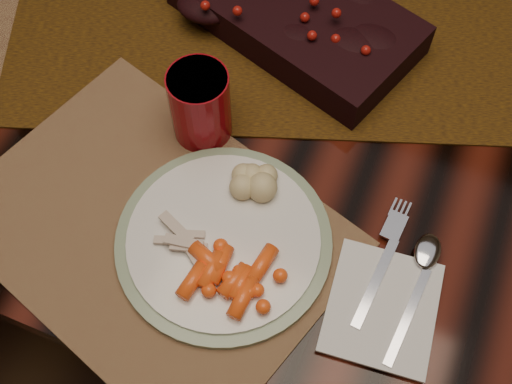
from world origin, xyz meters
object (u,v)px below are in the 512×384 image
at_px(baby_carrots, 234,275).
at_px(red_cup, 200,105).
at_px(turkey_shreds, 184,241).
at_px(mashed_potatoes, 250,179).
at_px(napkin, 382,307).
at_px(centerpiece, 296,10).
at_px(dinner_plate, 224,240).
at_px(placemat_main, 152,230).
at_px(dining_table, 317,191).

relative_size(baby_carrots, red_cup, 0.92).
xyz_separation_m(turkey_shreds, red_cup, (-0.05, 0.17, 0.03)).
relative_size(baby_carrots, turkey_shreds, 1.62).
xyz_separation_m(mashed_potatoes, napkin, (0.20, -0.09, -0.03)).
distance_m(centerpiece, napkin, 0.45).
distance_m(dinner_plate, turkey_shreds, 0.05).
bearing_deg(placemat_main, turkey_shreds, 9.91).
xyz_separation_m(placemat_main, dinner_plate, (0.09, 0.02, 0.01)).
bearing_deg(napkin, turkey_shreds, 178.68).
xyz_separation_m(centerpiece, placemat_main, (-0.05, -0.38, -0.04)).
relative_size(centerpiece, napkin, 2.46).
bearing_deg(dinner_plate, red_cup, 122.83).
relative_size(baby_carrots, mashed_potatoes, 1.38).
distance_m(centerpiece, baby_carrots, 0.41).
relative_size(placemat_main, dinner_plate, 1.72).
bearing_deg(red_cup, dining_table, 51.59).
relative_size(dinner_plate, red_cup, 2.46).
relative_size(dining_table, turkey_shreds, 28.86).
bearing_deg(red_cup, dinner_plate, -57.17).
xyz_separation_m(dining_table, red_cup, (-0.14, -0.17, 0.43)).
relative_size(placemat_main, baby_carrots, 4.56).
relative_size(centerpiece, mashed_potatoes, 4.91).
relative_size(centerpiece, dinner_plate, 1.34).
bearing_deg(mashed_potatoes, dining_table, 80.55).
height_order(dining_table, dinner_plate, dinner_plate).
height_order(dinner_plate, baby_carrots, baby_carrots).
bearing_deg(red_cup, mashed_potatoes, -34.56).
height_order(baby_carrots, mashed_potatoes, mashed_potatoes).
distance_m(baby_carrots, napkin, 0.18).
relative_size(turkey_shreds, red_cup, 0.57).
height_order(centerpiece, placemat_main, centerpiece).
bearing_deg(napkin, baby_carrots, -173.71).
height_order(baby_carrots, turkey_shreds, baby_carrots).
bearing_deg(turkey_shreds, mashed_potatoes, 67.00).
bearing_deg(centerpiece, napkin, -56.25).
bearing_deg(dinner_plate, dining_table, 82.31).
distance_m(placemat_main, baby_carrots, 0.13).
distance_m(placemat_main, dinner_plate, 0.09).
bearing_deg(dining_table, baby_carrots, -91.66).
distance_m(placemat_main, mashed_potatoes, 0.14).
relative_size(placemat_main, turkey_shreds, 7.38).
bearing_deg(placemat_main, dinner_plate, 28.43).
bearing_deg(dining_table, dinner_plate, -97.69).
height_order(centerpiece, red_cup, red_cup).
relative_size(mashed_potatoes, napkin, 0.50).
relative_size(dining_table, placemat_main, 3.91).
bearing_deg(turkey_shreds, napkin, 3.98).
bearing_deg(napkin, dinner_plate, 172.83).
bearing_deg(mashed_potatoes, baby_carrots, -76.36).
relative_size(dinner_plate, napkin, 1.84).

